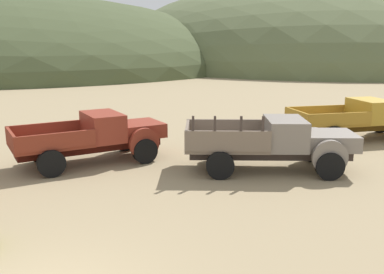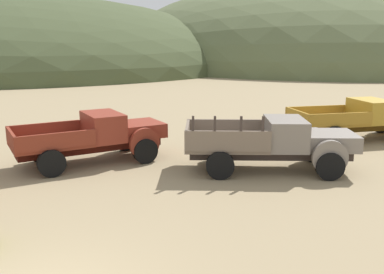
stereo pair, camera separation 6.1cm
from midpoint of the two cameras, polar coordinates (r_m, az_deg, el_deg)
The scene contains 6 objects.
hill_far_right at distance 85.00m, azimuth -21.70°, elevation 8.68°, with size 82.28×80.64×24.34m, color #424C2D.
hill_far_left at distance 94.17m, azimuth 12.48°, elevation 9.57°, with size 74.28×89.08×31.34m, color #56603D.
truck_rust_red at distance 16.94m, azimuth -11.99°, elevation 0.11°, with size 6.03×3.68×1.89m.
truck_primer_gray at distance 15.74m, azimuth 11.68°, elevation -0.78°, with size 6.33×3.66×2.16m.
truck_mustard at distance 21.99m, azimuth 22.25°, elevation 2.31°, with size 6.52×2.59×1.89m.
bush_back_edge at distance 23.19m, azimuth 13.64°, elevation 1.33°, with size 0.85×0.69×0.69m.
Camera 1 is at (1.16, -7.13, 4.59)m, focal length 40.26 mm.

